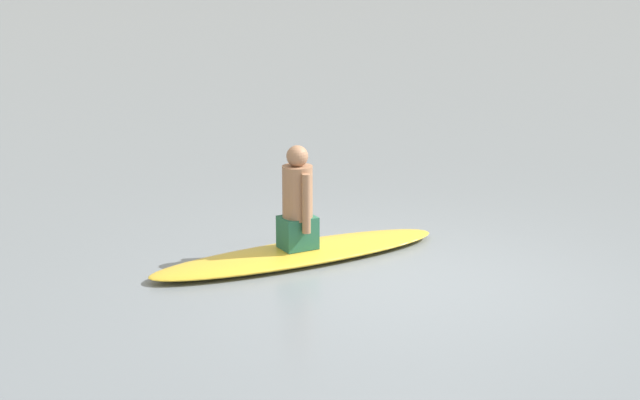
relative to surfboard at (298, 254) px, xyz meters
The scene contains 3 objects.
ground_plane 1.18m from the surfboard, 45.18° to the left, with size 400.00×400.00×0.00m, color gray.
surfboard is the anchor object (origin of this frame).
person_paddler 0.54m from the surfboard, 135.00° to the right, with size 0.46×0.42×1.06m.
Camera 1 is at (9.09, -2.77, 3.35)m, focal length 59.03 mm.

